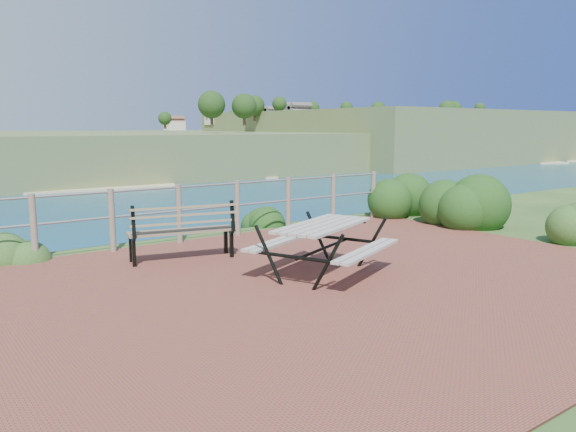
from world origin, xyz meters
name	(u,v)px	position (x,y,z in m)	size (l,w,h in m)	color
ground	(300,289)	(0.00, 0.00, 0.00)	(10.00, 7.00, 0.12)	brown
safety_railing	(179,211)	(0.00, 3.35, 0.57)	(9.40, 0.10, 1.00)	#6B5B4C
distant_bay	(328,134)	(173.07, 202.61, -1.52)	(290.00, 232.36, 24.00)	#4C6331
picnic_table	(323,244)	(0.61, 0.29, 0.44)	(1.76, 1.32, 0.69)	gray
park_bench	(181,222)	(-0.51, 2.20, 0.58)	(1.60, 0.72, 0.88)	brown
shrub_right_front	(463,225)	(5.47, 1.64, 0.00)	(1.51, 1.51, 2.14)	#1E3B12
shrub_right_edge	(390,214)	(5.29, 3.48, 0.00)	(1.20, 1.20, 1.71)	#1E3B12
shrub_lip_west	(6,260)	(-2.62, 3.80, 0.00)	(0.85, 0.85, 0.63)	#264F1D
shrub_lip_east	(267,224)	(2.32, 4.11, 0.00)	(0.76, 0.76, 0.49)	#1E3B12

